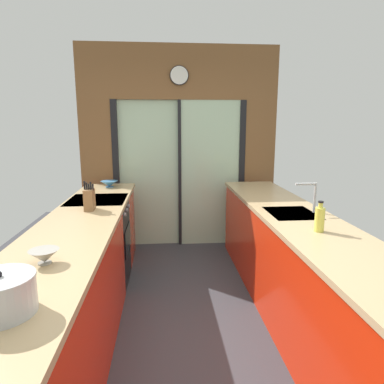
% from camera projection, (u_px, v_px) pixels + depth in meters
% --- Properties ---
extents(ground_plane, '(5.04, 7.60, 0.02)m').
position_uv_depth(ground_plane, '(190.00, 311.00, 3.13)').
color(ground_plane, '#38383D').
extents(back_wall_unit, '(2.64, 0.12, 2.70)m').
position_uv_depth(back_wall_unit, '(179.00, 136.00, 4.58)').
color(back_wall_unit, brown).
rests_on(back_wall_unit, ground_plane).
extents(left_counter_run, '(0.62, 3.80, 0.92)m').
position_uv_depth(left_counter_run, '(72.00, 292.00, 2.50)').
color(left_counter_run, red).
rests_on(left_counter_run, ground_plane).
extents(right_counter_run, '(0.62, 3.80, 0.92)m').
position_uv_depth(right_counter_run, '(302.00, 274.00, 2.82)').
color(right_counter_run, red).
rests_on(right_counter_run, ground_plane).
extents(sink_faucet, '(0.19, 0.02, 0.27)m').
position_uv_depth(sink_faucet, '(312.00, 193.00, 2.95)').
color(sink_faucet, '#B7BABC').
rests_on(sink_faucet, right_counter_run).
extents(oven_range, '(0.60, 0.60, 0.92)m').
position_uv_depth(oven_range, '(100.00, 242.00, 3.59)').
color(oven_range, black).
rests_on(oven_range, ground_plane).
extents(mixing_bowl_near, '(0.16, 0.16, 0.08)m').
position_uv_depth(mixing_bowl_near, '(44.00, 256.00, 1.88)').
color(mixing_bowl_near, gray).
rests_on(mixing_bowl_near, left_counter_run).
extents(mixing_bowl_far, '(0.21, 0.21, 0.08)m').
position_uv_depth(mixing_bowl_far, '(109.00, 184.00, 4.18)').
color(mixing_bowl_far, teal).
rests_on(mixing_bowl_far, left_counter_run).
extents(knife_block, '(0.09, 0.14, 0.27)m').
position_uv_depth(knife_block, '(89.00, 199.00, 3.05)').
color(knife_block, brown).
rests_on(knife_block, left_counter_run).
extents(stock_pot, '(0.28, 0.28, 0.19)m').
position_uv_depth(stock_pot, '(0.00, 295.00, 1.37)').
color(stock_pot, '#B7BABC').
rests_on(stock_pot, left_counter_run).
extents(soap_bottle, '(0.07, 0.07, 0.23)m').
position_uv_depth(soap_bottle, '(320.00, 219.00, 2.44)').
color(soap_bottle, '#D1CC4C').
rests_on(soap_bottle, right_counter_run).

